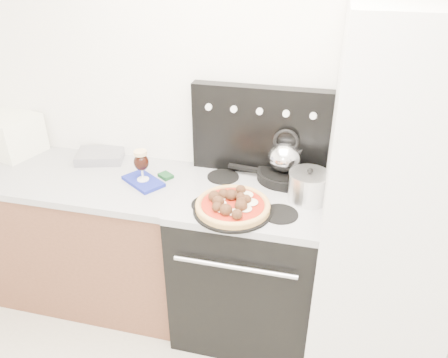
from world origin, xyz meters
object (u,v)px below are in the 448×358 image
(fridge, at_px, (390,209))
(tea_kettle, at_px, (285,154))
(stove_body, at_px, (247,265))
(pizza_pan, at_px, (233,210))
(skillet, at_px, (283,175))
(base_cabinet, at_px, (78,237))
(stock_pot, at_px, (308,187))
(beer_glass, at_px, (142,165))
(oven_mitt, at_px, (143,181))
(pizza, at_px, (233,204))
(toaster_oven, at_px, (7,133))

(fridge, height_order, tea_kettle, fridge)
(stove_body, bearing_deg, pizza_pan, -106.74)
(skillet, xyz_separation_m, tea_kettle, (0.00, 0.00, 0.13))
(base_cabinet, bearing_deg, stock_pot, -0.18)
(fridge, bearing_deg, beer_glass, 178.28)
(oven_mitt, relative_size, stock_pot, 1.20)
(base_cabinet, height_order, fridge, fridge)
(oven_mitt, distance_m, stock_pot, 0.91)
(beer_glass, height_order, skillet, beer_glass)
(tea_kettle, bearing_deg, beer_glass, -153.82)
(stove_body, relative_size, beer_glass, 4.85)
(beer_glass, distance_m, stock_pot, 0.91)
(fridge, xyz_separation_m, stock_pot, (-0.40, 0.05, 0.04))
(base_cabinet, distance_m, beer_glass, 0.77)
(base_cabinet, height_order, pizza, pizza)
(toaster_oven, distance_m, pizza_pan, 1.59)
(toaster_oven, height_order, skillet, toaster_oven)
(oven_mitt, height_order, skillet, skillet)
(stove_body, xyz_separation_m, pizza, (-0.05, -0.17, 0.52))
(stock_pot, bearing_deg, oven_mitt, -179.61)
(tea_kettle, height_order, stock_pot, tea_kettle)
(beer_glass, height_order, stock_pot, beer_glass)
(stove_body, relative_size, toaster_oven, 2.27)
(oven_mitt, xyz_separation_m, stock_pot, (0.91, 0.01, 0.08))
(oven_mitt, relative_size, tea_kettle, 1.17)
(pizza_pan, distance_m, stock_pot, 0.41)
(pizza, xyz_separation_m, skillet, (0.20, 0.38, -0.01))
(toaster_oven, xyz_separation_m, pizza, (1.55, -0.38, -0.06))
(fridge, bearing_deg, toaster_oven, 174.32)
(stove_body, distance_m, toaster_oven, 1.71)
(pizza, bearing_deg, stove_body, 73.26)
(beer_glass, bearing_deg, base_cabinet, 178.77)
(toaster_oven, relative_size, stock_pot, 1.94)
(base_cabinet, bearing_deg, pizza, -10.60)
(toaster_oven, bearing_deg, pizza_pan, 2.00)
(stove_body, distance_m, stock_pot, 0.63)
(base_cabinet, distance_m, skillet, 1.37)
(stock_pot, bearing_deg, tea_kettle, 127.92)
(toaster_oven, relative_size, oven_mitt, 1.61)
(pizza_pan, xyz_separation_m, skillet, (0.20, 0.38, 0.02))
(base_cabinet, bearing_deg, skillet, 8.33)
(base_cabinet, xyz_separation_m, stock_pot, (1.40, -0.00, 0.56))
(pizza, height_order, tea_kettle, tea_kettle)
(stove_body, xyz_separation_m, fridge, (0.70, -0.03, 0.51))
(toaster_oven, relative_size, beer_glass, 2.14)
(skillet, bearing_deg, base_cabinet, -171.67)
(fridge, relative_size, beer_glass, 10.47)
(stock_pot, bearing_deg, toaster_oven, 174.49)
(toaster_oven, height_order, beer_glass, toaster_oven)
(stove_body, height_order, pizza_pan, pizza_pan)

